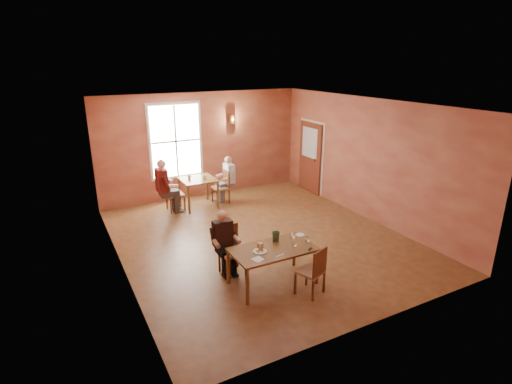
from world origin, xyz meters
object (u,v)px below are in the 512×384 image
chair_diner_main (232,251)px  main_table (273,266)px  diner_maroon (173,185)px  chair_empty (310,270)px  chair_diner_white (220,187)px  second_table (198,193)px  diner_white (221,181)px  chair_diner_maroon (175,194)px  diner_main (233,246)px

chair_diner_main → main_table: bearing=127.6°
chair_diner_main → diner_maroon: diner_maroon is taller
main_table → chair_empty: 0.71m
chair_diner_main → chair_diner_white: (1.35, 3.74, -0.01)m
chair_empty → chair_diner_white: (0.45, 4.96, 0.02)m
main_table → second_table: bearing=87.4°
second_table → chair_diner_white: bearing=0.0°
diner_white → diner_maroon: bearing=90.0°
chair_empty → diner_maroon: diner_maroon is taller
chair_empty → second_table: 4.97m
diner_white → diner_maroon: 1.36m
diner_white → chair_diner_maroon: (-1.33, 0.00, -0.15)m
chair_empty → chair_diner_white: bearing=62.6°
chair_empty → chair_diner_maroon: (-0.85, 4.96, 0.03)m
diner_maroon → chair_diner_white: bearing=90.0°
main_table → diner_main: (-0.50, 0.62, 0.24)m
chair_diner_main → diner_white: 3.99m
chair_empty → diner_maroon: size_ratio=0.63×
chair_diner_main → diner_main: (0.00, -0.03, 0.12)m
chair_empty → main_table: bearing=102.8°
diner_main → chair_diner_maroon: bearing=-90.8°
chair_empty → diner_white: size_ratio=0.71×
main_table → chair_empty: (0.40, -0.57, 0.09)m
diner_main → second_table: (0.70, 3.77, -0.19)m
diner_main → chair_empty: 1.50m
chair_diner_main → chair_empty: size_ratio=1.06×
main_table → second_table: second_table is taller
chair_diner_maroon → chair_diner_white: bearing=90.0°
main_table → diner_white: diner_white is taller
diner_main → chair_diner_maroon: size_ratio=1.25×
main_table → diner_maroon: (-0.48, 4.39, 0.36)m
diner_main → chair_diner_white: diner_main is taller
diner_main → diner_maroon: (0.02, 3.77, 0.12)m
chair_diner_white → chair_empty: bearing=174.9°
main_table → chair_diner_main: 0.83m
chair_empty → chair_diner_maroon: 5.04m
main_table → diner_main: bearing=128.9°
main_table → chair_diner_white: size_ratio=1.62×
chair_diner_white → diner_white: (0.03, 0.00, 0.16)m
chair_empty → diner_white: bearing=62.2°
chair_diner_maroon → diner_maroon: bearing=-90.0°
main_table → diner_main: diner_main is taller
diner_main → diner_white: (1.38, 3.77, 0.04)m
chair_empty → chair_diner_white: size_ratio=0.96×
diner_main → chair_diner_white: 4.01m
second_table → chair_diner_white: (0.65, 0.00, 0.06)m
main_table → chair_diner_main: size_ratio=1.58×
main_table → chair_diner_maroon: chair_diner_maroon is taller
diner_white → chair_diner_white: bearing=90.0°
chair_empty → second_table: size_ratio=0.99×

